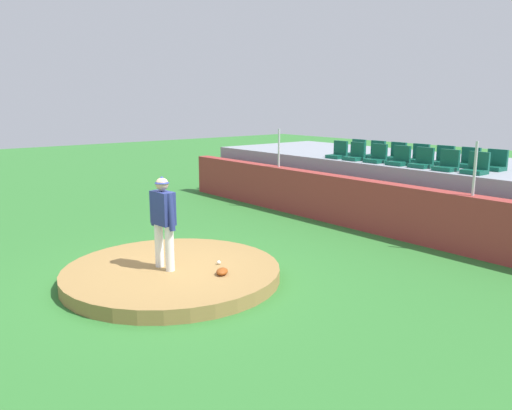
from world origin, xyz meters
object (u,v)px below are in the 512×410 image
object	(u,v)px
stadium_chair_10	(419,157)
stadium_chair_1	(355,155)
stadium_chair_5	(447,164)
stadium_chair_4	(422,161)
stadium_chair_8	(376,153)
stadium_chair_13	(495,164)
stadium_chair_7	(357,151)
stadium_chair_9	(396,155)
stadium_chair_2	(377,157)
stadium_chair_3	(400,159)
stadium_chair_0	(338,153)
stadium_chair_11	(443,159)
fielding_glove	(222,271)
stadium_chair_12	(468,161)
baseball	(219,262)
pitcher	(163,216)
stadium_chair_6	(476,167)

from	to	relation	value
stadium_chair_10	stadium_chair_1	bearing A→B (deg)	31.88
stadium_chair_5	stadium_chair_4	bearing A→B (deg)	-3.88
stadium_chair_8	stadium_chair_13	xyz separation A→B (m)	(3.51, 0.02, 0.00)
stadium_chair_4	stadium_chair_8	size ratio (longest dim) A/B	1.00
stadium_chair_7	stadium_chair_9	xyz separation A→B (m)	(1.43, 0.00, 0.00)
stadium_chair_2	stadium_chair_4	distance (m)	1.38
stadium_chair_3	stadium_chair_8	distance (m)	1.69
stadium_chair_0	stadium_chair_3	xyz separation A→B (m)	(2.11, 0.01, 0.00)
stadium_chair_5	stadium_chair_11	distance (m)	1.13
stadium_chair_10	stadium_chair_2	bearing A→B (deg)	50.20
fielding_glove	stadium_chair_12	xyz separation A→B (m)	(0.49, 7.27, 1.44)
stadium_chair_1	stadium_chair_4	distance (m)	2.10
stadium_chair_12	stadium_chair_4	bearing A→B (deg)	50.69
baseball	stadium_chair_13	size ratio (longest dim) A/B	0.15
stadium_chair_11	stadium_chair_13	world-z (taller)	same
stadium_chair_0	stadium_chair_1	xyz separation A→B (m)	(0.66, -0.02, 0.00)
stadium_chair_13	stadium_chair_11	bearing A→B (deg)	0.48
baseball	stadium_chair_1	world-z (taller)	stadium_chair_1
stadium_chair_1	stadium_chair_9	xyz separation A→B (m)	(0.72, 0.90, 0.00)
stadium_chair_12	stadium_chair_1	bearing A→B (deg)	18.55
stadium_chair_5	pitcher	bearing A→B (deg)	78.62
fielding_glove	stadium_chair_12	distance (m)	7.43
stadium_chair_0	stadium_chair_9	distance (m)	1.64
pitcher	fielding_glove	bearing A→B (deg)	28.80
stadium_chair_2	stadium_chair_4	world-z (taller)	same
stadium_chair_4	stadium_chair_10	xyz separation A→B (m)	(-0.65, 0.85, 0.00)
stadium_chair_1	stadium_chair_12	bearing A→B (deg)	-161.45
stadium_chair_4	stadium_chair_5	bearing A→B (deg)	176.12
stadium_chair_5	stadium_chair_8	size ratio (longest dim) A/B	1.00
stadium_chair_9	stadium_chair_11	world-z (taller)	same
stadium_chair_3	pitcher	bearing A→B (deg)	89.75
baseball	stadium_chair_2	bearing A→B (deg)	100.54
stadium_chair_3	stadium_chair_13	distance (m)	2.26
stadium_chair_11	stadium_chair_5	bearing A→B (deg)	125.61
pitcher	stadium_chair_6	bearing A→B (deg)	68.45
stadium_chair_3	stadium_chair_13	size ratio (longest dim) A/B	1.00
stadium_chair_6	stadium_chair_11	bearing A→B (deg)	-33.52
fielding_glove	stadium_chair_4	size ratio (longest dim) A/B	0.60
stadium_chair_5	stadium_chair_6	xyz separation A→B (m)	(0.72, 0.01, 0.00)
stadium_chair_2	stadium_chair_10	xyz separation A→B (m)	(0.73, 0.87, 0.00)
stadium_chair_3	stadium_chair_12	world-z (taller)	same
stadium_chair_0	stadium_chair_4	size ratio (longest dim) A/B	1.00
stadium_chair_4	stadium_chair_12	size ratio (longest dim) A/B	1.00
stadium_chair_2	stadium_chair_6	size ratio (longest dim) A/B	1.00
baseball	stadium_chair_13	bearing A→B (deg)	76.53
stadium_chair_12	stadium_chair_5	bearing A→B (deg)	88.55
stadium_chair_1	stadium_chair_11	xyz separation A→B (m)	(2.15, 0.92, 0.00)
fielding_glove	stadium_chair_5	xyz separation A→B (m)	(0.47, 6.32, 1.44)
stadium_chair_2	stadium_chair_7	bearing A→B (deg)	-31.59
stadium_chair_13	pitcher	bearing A→B (deg)	75.04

